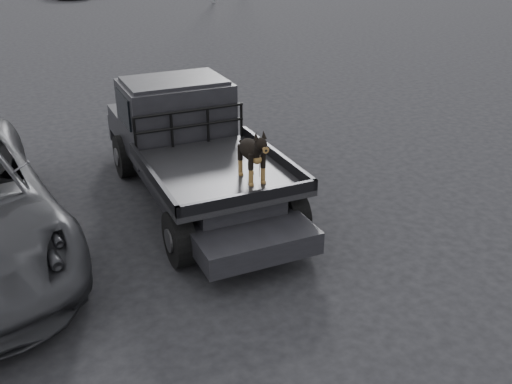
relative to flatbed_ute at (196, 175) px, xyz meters
name	(u,v)px	position (x,y,z in m)	size (l,w,h in m)	color
ground	(245,254)	(0.05, -1.85, -0.46)	(120.00, 120.00, 0.00)	black
flatbed_ute	(196,175)	(0.00, 0.00, 0.00)	(2.00, 5.40, 0.92)	black
ute_cab	(175,105)	(0.00, 0.95, 0.90)	(1.72, 1.30, 0.88)	black
headache_rack	(190,128)	(0.00, 0.20, 0.74)	(1.80, 0.08, 0.55)	black
dog	(251,154)	(0.32, -1.45, 0.83)	(0.32, 0.60, 0.74)	black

